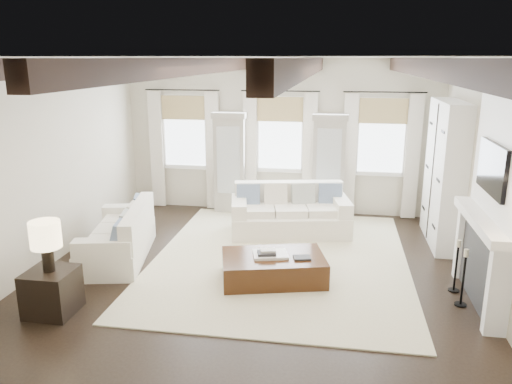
% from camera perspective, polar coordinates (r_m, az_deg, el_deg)
% --- Properties ---
extents(ground, '(7.50, 7.50, 0.00)m').
position_cam_1_polar(ground, '(7.36, -0.86, -10.61)').
color(ground, black).
rests_on(ground, ground).
extents(room_shell, '(6.54, 7.54, 3.22)m').
position_cam_1_polar(room_shell, '(7.55, 5.92, 5.06)').
color(room_shell, beige).
rests_on(room_shell, ground).
extents(area_rug, '(4.06, 4.96, 0.02)m').
position_cam_1_polar(area_rug, '(8.25, 2.78, -7.61)').
color(area_rug, beige).
rests_on(area_rug, ground).
extents(sofa_back, '(2.31, 1.39, 0.92)m').
position_cam_1_polar(sofa_back, '(9.34, 3.88, -2.55)').
color(sofa_back, white).
rests_on(sofa_back, ground).
extents(sofa_left, '(1.30, 2.16, 0.86)m').
position_cam_1_polar(sofa_left, '(8.49, -15.16, -5.06)').
color(sofa_left, white).
rests_on(sofa_left, ground).
extents(ottoman, '(1.67, 1.27, 0.39)m').
position_cam_1_polar(ottoman, '(7.44, 1.98, -8.70)').
color(ottoman, black).
rests_on(ottoman, ground).
extents(tray, '(0.58, 0.49, 0.04)m').
position_cam_1_polar(tray, '(7.36, 1.65, -7.14)').
color(tray, white).
rests_on(tray, ottoman).
extents(book_lower, '(0.30, 0.26, 0.04)m').
position_cam_1_polar(book_lower, '(7.30, 1.22, -7.00)').
color(book_lower, '#262628').
rests_on(book_lower, tray).
extents(book_upper, '(0.26, 0.22, 0.03)m').
position_cam_1_polar(book_upper, '(7.31, 1.38, -6.66)').
color(book_upper, beige).
rests_on(book_upper, book_lower).
extents(book_loose, '(0.28, 0.23, 0.03)m').
position_cam_1_polar(book_loose, '(7.28, 5.27, -7.49)').
color(book_loose, '#262628').
rests_on(book_loose, ottoman).
extents(side_table_front, '(0.58, 0.58, 0.58)m').
position_cam_1_polar(side_table_front, '(7.03, -22.29, -10.50)').
color(side_table_front, black).
rests_on(side_table_front, ground).
extents(lamp_front, '(0.38, 0.38, 0.66)m').
position_cam_1_polar(lamp_front, '(6.76, -22.91, -4.82)').
color(lamp_front, black).
rests_on(lamp_front, side_table_front).
extents(side_table_back, '(0.38, 0.38, 0.57)m').
position_cam_1_polar(side_table_back, '(10.90, -3.43, -0.43)').
color(side_table_back, black).
rests_on(side_table_back, ground).
extents(lamp_back, '(0.34, 0.34, 0.59)m').
position_cam_1_polar(lamp_back, '(10.73, -3.49, 3.08)').
color(lamp_back, black).
rests_on(lamp_back, side_table_back).
extents(candlestick_near, '(0.16, 0.16, 0.80)m').
position_cam_1_polar(candlestick_near, '(7.21, 22.57, -9.52)').
color(candlestick_near, black).
rests_on(candlestick_near, ground).
extents(candlestick_far, '(0.15, 0.15, 0.76)m').
position_cam_1_polar(candlestick_far, '(7.60, 21.86, -8.29)').
color(candlestick_far, black).
rests_on(candlestick_far, ground).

